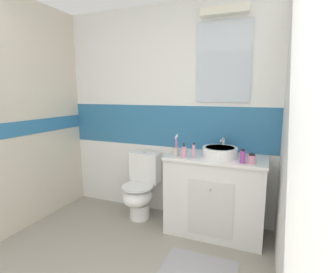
% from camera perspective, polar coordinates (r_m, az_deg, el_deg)
% --- Properties ---
extents(wall_back_tiled, '(3.20, 0.20, 2.50)m').
position_cam_1_polar(wall_back_tiled, '(3.08, -0.19, 5.46)').
color(wall_back_tiled, white).
rests_on(wall_back_tiled, ground_plane).
extents(wall_right_plain, '(0.10, 3.48, 2.50)m').
position_cam_1_polar(wall_right_plain, '(1.63, 28.33, -0.09)').
color(wall_right_plain, white).
rests_on(wall_right_plain, ground_plane).
extents(vanity_cabinet, '(1.02, 0.52, 0.85)m').
position_cam_1_polar(vanity_cabinet, '(2.81, 10.61, -12.80)').
color(vanity_cabinet, silver).
rests_on(vanity_cabinet, ground_plane).
extents(sink_basin, '(0.36, 0.40, 0.17)m').
position_cam_1_polar(sink_basin, '(2.65, 11.67, -3.35)').
color(sink_basin, white).
rests_on(sink_basin, vanity_cabinet).
extents(toilet, '(0.37, 0.50, 0.79)m').
position_cam_1_polar(toilet, '(3.11, -6.23, -11.56)').
color(toilet, white).
rests_on(toilet, ground_plane).
extents(toothbrush_cup, '(0.07, 0.07, 0.23)m').
position_cam_1_polar(toothbrush_cup, '(2.62, 1.74, -3.26)').
color(toothbrush_cup, '#B2ADA3').
rests_on(toothbrush_cup, vanity_cabinet).
extents(soap_dispenser, '(0.05, 0.05, 0.15)m').
position_cam_1_polar(soap_dispenser, '(2.57, 3.62, -3.48)').
color(soap_dispenser, pink).
rests_on(soap_dispenser, vanity_cabinet).
extents(hair_gel_jar, '(0.08, 0.08, 0.10)m').
position_cam_1_polar(hair_gel_jar, '(2.48, 18.45, -4.81)').
color(hair_gel_jar, pink).
rests_on(hair_gel_jar, vanity_cabinet).
extents(toothpaste_tube_upright, '(0.03, 0.03, 0.16)m').
position_cam_1_polar(toothpaste_tube_upright, '(2.55, 5.83, -3.24)').
color(toothpaste_tube_upright, pink).
rests_on(toothpaste_tube_upright, vanity_cabinet).
extents(lotion_bottle_short, '(0.05, 0.05, 0.13)m').
position_cam_1_polar(lotion_bottle_short, '(2.46, 16.57, -4.36)').
color(lotion_bottle_short, '#993F99').
rests_on(lotion_bottle_short, vanity_cabinet).
extents(bath_mat, '(0.63, 0.40, 0.01)m').
position_cam_1_polar(bath_mat, '(2.46, 7.08, -27.53)').
color(bath_mat, '#99999E').
rests_on(bath_mat, ground_plane).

